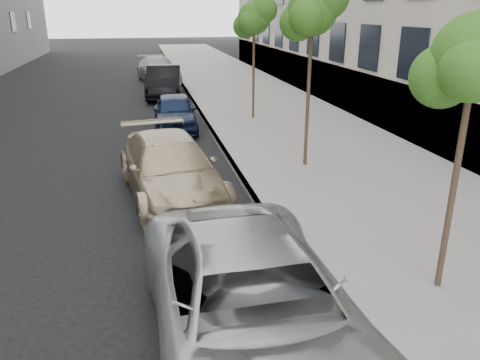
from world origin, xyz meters
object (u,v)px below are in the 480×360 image
object	(u,v)px
sedan_blue	(175,112)
sedan_black	(164,82)
tree_far	(255,18)
tree_mid	(313,11)
minivan	(254,307)
sedan_rear	(158,70)
suv	(170,168)
tree_near	(477,57)

from	to	relation	value
sedan_blue	sedan_black	distance (m)	7.29
tree_far	sedan_blue	xyz separation A→B (m)	(-3.33, -0.83, -3.39)
tree_mid	minivan	xyz separation A→B (m)	(-3.33, -7.36, -3.57)
minivan	tree_mid	bearing A→B (deg)	64.42
tree_mid	sedan_blue	bearing A→B (deg)	120.42
sedan_blue	sedan_rear	bearing A→B (deg)	92.34
minivan	suv	distance (m)	6.02
tree_mid	sedan_rear	xyz separation A→B (m)	(-3.39, 18.70, -3.57)
suv	sedan_rear	distance (m)	20.08
sedan_black	sedan_rear	size ratio (longest dim) A/B	0.92
tree_mid	sedan_blue	xyz separation A→B (m)	(-3.33, 5.67, -3.67)
suv	sedan_black	xyz separation A→B (m)	(0.66, 14.33, 0.07)
tree_far	tree_mid	bearing A→B (deg)	-90.00
tree_mid	minivan	bearing A→B (deg)	-114.32
minivan	sedan_black	world-z (taller)	sedan_black
tree_far	sedan_blue	distance (m)	4.83
suv	tree_near	bearing A→B (deg)	-59.79
sedan_black	tree_far	bearing A→B (deg)	-57.53
sedan_black	minivan	bearing A→B (deg)	-84.80
sedan_black	sedan_rear	xyz separation A→B (m)	(-0.07, 5.75, -0.03)
tree_mid	suv	xyz separation A→B (m)	(-3.98, -1.37, -3.61)
sedan_black	sedan_blue	bearing A→B (deg)	-84.80
tree_mid	tree_far	world-z (taller)	tree_mid
tree_mid	suv	world-z (taller)	tree_mid
suv	sedan_blue	distance (m)	7.07
tree_far	suv	xyz separation A→B (m)	(-3.98, -7.87, -3.33)
minivan	sedan_blue	distance (m)	13.03
tree_near	sedan_blue	size ratio (longest dim) A/B	1.12
tree_near	minivan	bearing A→B (deg)	-165.50
minivan	suv	size ratio (longest dim) A/B	1.10
tree_far	minivan	xyz separation A→B (m)	(-3.33, -13.86, -3.29)
minivan	sedan_black	bearing A→B (deg)	88.74
tree_mid	tree_far	distance (m)	6.51
minivan	sedan_black	distance (m)	20.31
tree_mid	suv	bearing A→B (deg)	-160.96
tree_far	minivan	distance (m)	14.63
suv	sedan_blue	bearing A→B (deg)	77.05
tree_mid	sedan_rear	size ratio (longest dim) A/B	0.94
sedan_blue	tree_mid	bearing A→B (deg)	-57.53
tree_mid	tree_far	bearing A→B (deg)	90.00
tree_mid	tree_near	bearing A→B (deg)	-90.00
sedan_black	sedan_rear	world-z (taller)	sedan_black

